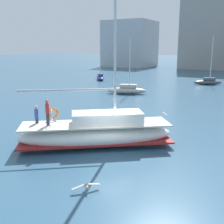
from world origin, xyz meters
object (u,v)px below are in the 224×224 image
(main_sailboat, at_px, (97,132))
(moored_cutter_left, at_px, (100,77))
(moored_catamaran, at_px, (127,90))
(seagull, at_px, (86,186))
(moored_cutter_right, at_px, (208,81))

(main_sailboat, distance_m, moored_cutter_left, 36.50)
(moored_catamaran, relative_size, moored_cutter_left, 0.82)
(moored_catamaran, bearing_deg, seagull, -66.55)
(main_sailboat, bearing_deg, moored_catamaran, 112.07)
(moored_cutter_left, relative_size, moored_cutter_right, 1.13)
(main_sailboat, relative_size, moored_cutter_left, 1.51)
(moored_cutter_left, xyz_separation_m, seagull, (22.21, -35.80, -0.33))
(moored_catamaran, bearing_deg, moored_cutter_right, 63.97)
(moored_cutter_left, bearing_deg, seagull, -58.19)
(main_sailboat, height_order, seagull, main_sailboat)
(moored_catamaran, distance_m, moored_cutter_left, 16.92)
(moored_catamaran, relative_size, moored_cutter_right, 0.93)
(main_sailboat, relative_size, moored_catamaran, 1.84)
(moored_cutter_left, bearing_deg, moored_catamaran, -45.32)
(moored_catamaran, xyz_separation_m, seagull, (10.31, -23.77, -0.32))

